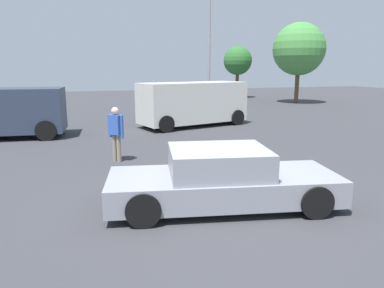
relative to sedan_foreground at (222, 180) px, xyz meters
The scene contains 9 objects.
ground_plane 0.57m from the sedan_foreground, 76.41° to the left, with size 80.00×80.00×0.00m, color #38383D.
sedan_foreground is the anchor object (origin of this frame).
dog 2.90m from the sedan_foreground, 62.27° to the left, with size 0.30×0.60×0.40m.
van_white 10.49m from the sedan_foreground, 74.61° to the left, with size 5.56×3.21×2.12m.
suv_dark 10.98m from the sedan_foreground, 119.52° to the left, with size 4.74×2.49×2.00m.
pedestrian 4.63m from the sedan_foreground, 110.27° to the left, with size 0.44×0.46×1.65m.
light_post_mid 15.35m from the sedan_foreground, 69.92° to the left, with size 0.44×0.44×7.39m.
tree_back_left 23.91m from the sedan_foreground, 51.99° to the left, with size 4.13×4.13×6.34m.
tree_back_center 27.95m from the sedan_foreground, 63.84° to the left, with size 2.67×2.67×4.83m.
Camera 1 is at (-2.81, -6.50, 2.78)m, focal length 33.41 mm.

